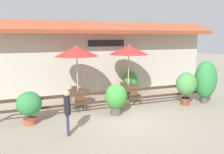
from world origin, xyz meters
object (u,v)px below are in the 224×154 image
object	(u,v)px
dining_table_near	(78,93)
chair_near_wallside	(74,92)
chair_middle_streetside	(135,94)
chair_near_streetside	(80,100)
dining_table_middle	(128,88)
patio_umbrella_middle	(129,50)
potted_plant_entrance_palm	(29,105)
chair_middle_wallside	(122,88)
potted_plant_tall_tropical	(186,85)
potted_plant_corner_fern	(206,80)
potted_plant_broad_leaf	(131,82)
patio_umbrella_near	(77,51)
potted_plant_small_flowering	(116,98)
pedestrian	(67,107)

from	to	relation	value
dining_table_near	chair_near_wallside	bearing A→B (deg)	94.08
chair_near_wallside	chair_middle_streetside	world-z (taller)	same
chair_near_streetside	dining_table_middle	distance (m)	3.00
dining_table_middle	chair_near_streetside	bearing A→B (deg)	-161.60
chair_near_streetside	chair_near_wallside	xyz separation A→B (m)	(-0.01, 1.56, 0.00)
chair_middle_streetside	dining_table_near	bearing A→B (deg)	161.70
dining_table_near	dining_table_middle	distance (m)	2.80
chair_middle_streetside	dining_table_middle	bearing A→B (deg)	85.28
chair_near_streetside	chair_near_wallside	distance (m)	1.56
patio_umbrella_middle	potted_plant_entrance_palm	distance (m)	5.68
chair_near_wallside	patio_umbrella_middle	world-z (taller)	patio_umbrella_middle
patio_umbrella_middle	potted_plant_entrance_palm	size ratio (longest dim) A/B	2.26
chair_middle_wallside	potted_plant_tall_tropical	bearing A→B (deg)	122.91
chair_near_wallside	dining_table_middle	size ratio (longest dim) A/B	0.79
patio_umbrella_middle	potted_plant_corner_fern	bearing A→B (deg)	-29.62
chair_middle_streetside	potted_plant_broad_leaf	bearing A→B (deg)	64.60
chair_near_wallside	potted_plant_broad_leaf	size ratio (longest dim) A/B	0.62
chair_near_streetside	chair_middle_streetside	world-z (taller)	same
patio_umbrella_middle	potted_plant_corner_fern	size ratio (longest dim) A/B	1.35
patio_umbrella_near	potted_plant_entrance_palm	bearing A→B (deg)	-142.62
chair_near_streetside	potted_plant_corner_fern	world-z (taller)	potted_plant_corner_fern
potted_plant_small_flowering	potted_plant_broad_leaf	world-z (taller)	potted_plant_broad_leaf
potted_plant_entrance_palm	chair_near_streetside	bearing A→B (deg)	22.86
patio_umbrella_near	potted_plant_corner_fern	distance (m)	6.63
potted_plant_tall_tropical	patio_umbrella_near	bearing A→B (deg)	160.70
dining_table_middle	potted_plant_small_flowering	bearing A→B (deg)	-126.42
potted_plant_entrance_palm	pedestrian	size ratio (longest dim) A/B	0.81
potted_plant_tall_tropical	chair_near_streetside	bearing A→B (deg)	169.06
potted_plant_tall_tropical	pedestrian	distance (m)	6.20
patio_umbrella_near	dining_table_middle	bearing A→B (deg)	3.36
chair_near_wallside	potted_plant_tall_tropical	bearing A→B (deg)	138.63
chair_middle_streetside	chair_middle_wallside	xyz separation A→B (m)	(-0.06, 1.50, 0.00)
potted_plant_corner_fern	pedestrian	xyz separation A→B (m)	(-7.19, -1.43, -0.17)
patio_umbrella_near	dining_table_near	xyz separation A→B (m)	(0.00, 0.00, -2.06)
chair_near_streetside	patio_umbrella_middle	xyz separation A→B (m)	(2.84, 0.95, 2.20)
potted_plant_entrance_palm	potted_plant_tall_tropical	xyz separation A→B (m)	(7.27, -0.07, 0.26)
potted_plant_entrance_palm	potted_plant_corner_fern	xyz separation A→B (m)	(8.43, -0.08, 0.42)
dining_table_near	potted_plant_small_flowering	xyz separation A→B (m)	(1.31, -1.85, 0.15)
patio_umbrella_near	chair_middle_streetside	world-z (taller)	patio_umbrella_near
patio_umbrella_near	chair_near_wallside	bearing A→B (deg)	94.08
dining_table_near	chair_near_streetside	size ratio (longest dim) A/B	1.27
patio_umbrella_middle	potted_plant_small_flowering	world-z (taller)	patio_umbrella_middle
dining_table_middle	chair_near_wallside	bearing A→B (deg)	167.74
dining_table_middle	chair_middle_streetside	bearing A→B (deg)	-88.19
chair_near_wallside	potted_plant_small_flowering	world-z (taller)	potted_plant_small_flowering
potted_plant_entrance_palm	chair_near_wallside	bearing A→B (deg)	48.86
potted_plant_small_flowering	pedestrian	bearing A→B (deg)	-149.34
dining_table_near	potted_plant_broad_leaf	xyz separation A→B (m)	(3.42, 1.19, 0.11)
patio_umbrella_middle	potted_plant_tall_tropical	bearing A→B (deg)	-40.58
chair_near_wallside	pedestrian	xyz separation A→B (m)	(-0.93, -3.99, 0.56)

